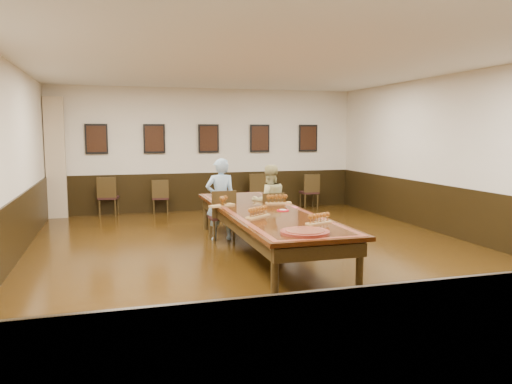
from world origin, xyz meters
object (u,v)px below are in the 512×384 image
object	(u,v)px
spare_chair_b	(161,197)
chair_woman	(271,215)
spare_chair_c	(255,191)
person_woman	(269,202)
spare_chair_d	(309,191)
person_man	(221,199)
carved_platter	(305,232)
chair_man	(222,215)
conference_table	(264,218)
spare_chair_a	(108,196)

from	to	relation	value
spare_chair_b	chair_woman	bearing A→B (deg)	122.02
spare_chair_b	spare_chair_c	bearing A→B (deg)	-171.42
spare_chair_b	person_woman	distance (m)	3.96
spare_chair_d	person_man	distance (m)	4.56
spare_chair_c	person_woman	bearing A→B (deg)	76.50
carved_platter	chair_man	bearing A→B (deg)	97.03
person_woman	conference_table	distance (m)	1.26
chair_woman	conference_table	size ratio (longest dim) A/B	0.18
chair_man	spare_chair_d	bearing A→B (deg)	-133.34
chair_man	spare_chair_d	xyz separation A→B (m)	(3.17, 3.37, -0.02)
spare_chair_a	conference_table	distance (m)	5.42
carved_platter	person_woman	bearing A→B (deg)	80.36
spare_chair_d	person_man	world-z (taller)	person_man
chair_woman	person_man	distance (m)	1.02
spare_chair_b	spare_chair_d	bearing A→B (deg)	-176.33
spare_chair_b	conference_table	world-z (taller)	spare_chair_b
chair_man	spare_chair_b	bearing A→B (deg)	-77.24
spare_chair_a	spare_chair_d	size ratio (longest dim) A/B	1.04
spare_chair_c	carved_platter	world-z (taller)	spare_chair_c
chair_woman	spare_chair_d	distance (m)	4.11
chair_man	person_woman	distance (m)	0.98
spare_chair_d	carved_platter	bearing A→B (deg)	68.86
person_man	carved_platter	bearing A→B (deg)	96.68
conference_table	chair_woman	bearing A→B (deg)	66.71
chair_woman	carved_platter	distance (m)	3.20
spare_chair_c	chair_man	bearing A→B (deg)	63.25
spare_chair_a	chair_man	bearing A→B (deg)	130.19
spare_chair_d	carved_platter	distance (m)	7.16
spare_chair_d	person_woman	world-z (taller)	person_woman
carved_platter	conference_table	bearing A→B (deg)	87.60
chair_man	spare_chair_c	distance (m)	4.04
person_man	person_woman	world-z (taller)	person_man
person_man	carved_platter	size ratio (longest dim) A/B	2.02
chair_man	person_man	distance (m)	0.31
person_man	conference_table	distance (m)	1.36
spare_chair_b	person_man	bearing A→B (deg)	109.47
chair_woman	chair_man	bearing A→B (deg)	-3.73
person_woman	spare_chair_b	bearing A→B (deg)	-61.99
spare_chair_b	person_woman	size ratio (longest dim) A/B	0.61
chair_man	conference_table	bearing A→B (deg)	112.58
spare_chair_c	conference_table	distance (m)	4.97
person_woman	chair_woman	bearing A→B (deg)	90.00
person_woman	conference_table	size ratio (longest dim) A/B	0.29
person_man	spare_chair_c	bearing A→B (deg)	-116.04
spare_chair_c	spare_chair_d	distance (m)	1.47
chair_woman	spare_chair_c	xyz separation A→B (m)	(0.78, 3.74, 0.02)
spare_chair_d	chair_woman	bearing A→B (deg)	58.91
person_woman	carved_platter	size ratio (longest dim) A/B	1.85
spare_chair_a	person_woman	world-z (taller)	person_woman
spare_chair_c	spare_chair_a	bearing A→B (deg)	-1.03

